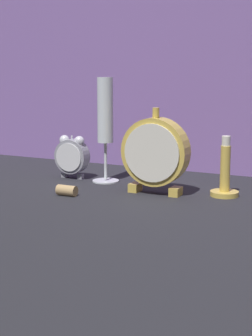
{
  "coord_description": "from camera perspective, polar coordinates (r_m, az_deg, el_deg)",
  "views": [
    {
      "loc": [
        0.52,
        -1.0,
        0.27
      ],
      "look_at": [
        0.0,
        0.08,
        0.04
      ],
      "focal_mm": 60.0,
      "sensor_mm": 36.0,
      "label": 1
    }
  ],
  "objects": [
    {
      "name": "alarm_clock_twin_bell",
      "position": [
        1.33,
        -5.52,
        1.35
      ],
      "size": [
        0.08,
        0.03,
        0.1
      ],
      "color": "gray",
      "rests_on": "ground_plane"
    },
    {
      "name": "wine_cork",
      "position": [
        1.16,
        -6.03,
        -2.28
      ],
      "size": [
        0.04,
        0.02,
        0.02
      ],
      "primitive_type": "cylinder",
      "rotation": [
        0.0,
        1.57,
        0.0
      ],
      "color": "tan",
      "rests_on": "ground_plane"
    },
    {
      "name": "champagne_flute",
      "position": [
        1.27,
        -2.12,
        4.97
      ],
      "size": [
        0.06,
        0.06,
        0.24
      ],
      "color": "silver",
      "rests_on": "ground_plane"
    },
    {
      "name": "fabric_backdrop_drape",
      "position": [
        1.42,
        4.44,
        12.61
      ],
      "size": [
        1.61,
        0.01,
        0.64
      ],
      "primitive_type": "cube",
      "color": "#8460A8",
      "rests_on": "ground_plane"
    },
    {
      "name": "brass_candlestick",
      "position": [
        1.17,
        10.01,
        -0.93
      ],
      "size": [
        0.06,
        0.06,
        0.12
      ],
      "color": "gold",
      "rests_on": "ground_plane"
    },
    {
      "name": "ground_plane",
      "position": [
        1.16,
        -1.73,
        -2.82
      ],
      "size": [
        4.0,
        4.0,
        0.0
      ],
      "primitive_type": "plane",
      "color": "#232328"
    },
    {
      "name": "mantel_clock_silver",
      "position": [
        1.16,
        2.99,
        1.57
      ],
      "size": [
        0.14,
        0.04,
        0.18
      ],
      "color": "gold",
      "rests_on": "ground_plane"
    }
  ]
}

